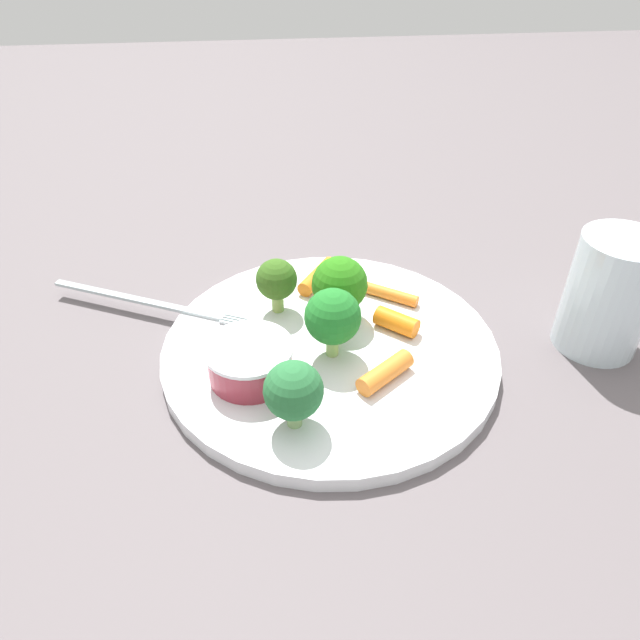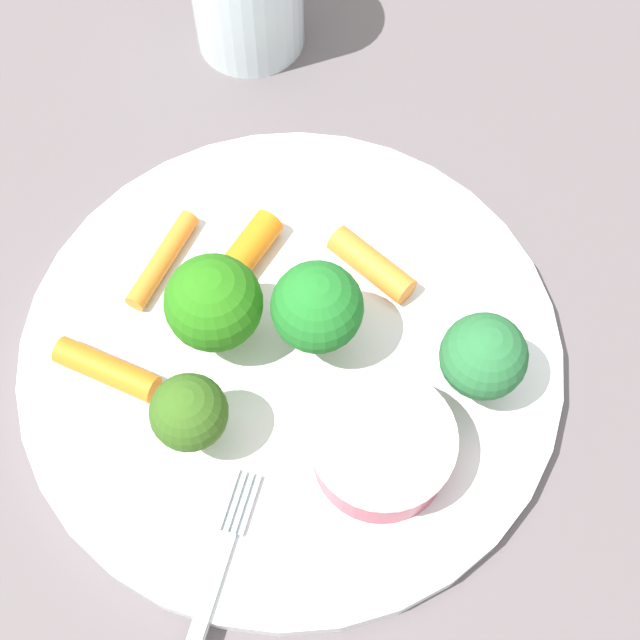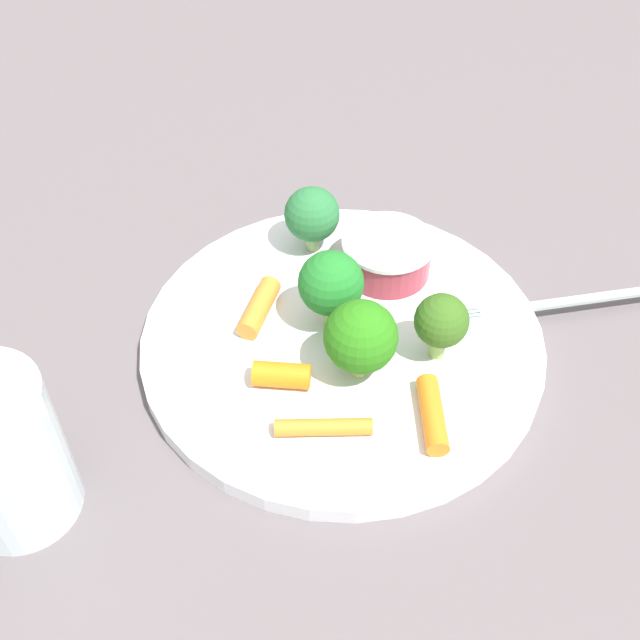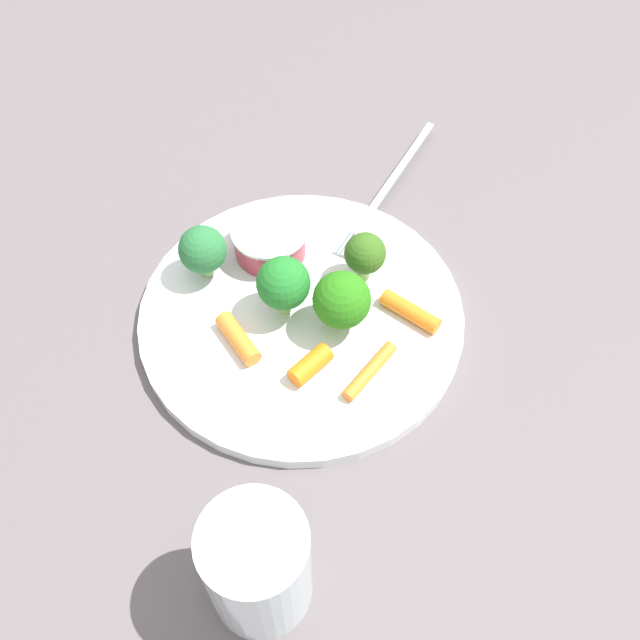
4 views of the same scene
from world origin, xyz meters
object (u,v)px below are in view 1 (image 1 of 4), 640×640
object	(u,v)px
plate	(330,349)
carrot_stick_3	(386,293)
fork	(154,303)
drinking_glass	(609,294)
broccoli_floret_1	(293,391)
carrot_stick_1	(396,322)
broccoli_floret_0	(329,317)
broccoli_floret_2	(340,285)
sauce_cup	(250,361)
carrot_stick_2	(320,276)
carrot_stick_0	(385,372)
broccoli_floret_3	(277,280)

from	to	relation	value
plate	carrot_stick_3	bearing A→B (deg)	134.82
fork	drinking_glass	xyz separation A→B (m)	(0.08, 0.36, 0.04)
broccoli_floret_1	drinking_glass	bearing A→B (deg)	106.05
carrot_stick_1	fork	size ratio (longest dim) A/B	0.20
plate	broccoli_floret_0	xyz separation A→B (m)	(0.01, -0.00, 0.04)
broccoli_floret_0	broccoli_floret_2	xyz separation A→B (m)	(-0.05, 0.01, -0.00)
sauce_cup	broccoli_floret_2	bearing A→B (deg)	130.60
fork	drinking_glass	bearing A→B (deg)	77.67
broccoli_floret_1	carrot_stick_2	world-z (taller)	broccoli_floret_1
broccoli_floret_2	fork	size ratio (longest dim) A/B	0.31
sauce_cup	broccoli_floret_0	bearing A→B (deg)	106.76
broccoli_floret_0	carrot_stick_1	distance (m)	0.07
fork	plate	bearing A→B (deg)	64.48
plate	carrot_stick_2	bearing A→B (deg)	178.66
carrot_stick_1	drinking_glass	xyz separation A→B (m)	(0.02, 0.16, 0.03)
sauce_cup	carrot_stick_1	size ratio (longest dim) A/B	1.82
plate	broccoli_floret_1	bearing A→B (deg)	-22.86
carrot_stick_2	sauce_cup	bearing A→B (deg)	-28.58
sauce_cup	carrot_stick_2	world-z (taller)	sauce_cup
carrot_stick_2	plate	bearing A→B (deg)	-1.34
broccoli_floret_0	broccoli_floret_1	size ratio (longest dim) A/B	1.13
sauce_cup	fork	size ratio (longest dim) A/B	0.36
carrot_stick_2	fork	bearing A→B (deg)	-82.74
carrot_stick_1	carrot_stick_2	world-z (taller)	carrot_stick_1
plate	carrot_stick_1	bearing A→B (deg)	101.33
carrot_stick_3	drinking_glass	size ratio (longest dim) A/B	0.59
broccoli_floret_1	sauce_cup	bearing A→B (deg)	-151.15
carrot_stick_3	fork	distance (m)	0.20
carrot_stick_2	carrot_stick_1	bearing A→B (deg)	34.92
sauce_cup	broccoli_floret_0	distance (m)	0.07
plate	carrot_stick_1	xyz separation A→B (m)	(-0.01, 0.06, 0.01)
drinking_glass	sauce_cup	bearing A→B (deg)	-85.65
carrot_stick_0	carrot_stick_3	size ratio (longest dim) A/B	0.83
sauce_cup	carrot_stick_0	distance (m)	0.10
carrot_stick_2	carrot_stick_0	bearing A→B (deg)	13.52
broccoli_floret_3	fork	bearing A→B (deg)	-100.41
broccoli_floret_1	broccoli_floret_3	distance (m)	0.13
sauce_cup	broccoli_floret_1	size ratio (longest dim) A/B	1.26
broccoli_floret_1	broccoli_floret_3	world-z (taller)	broccoli_floret_1
broccoli_floret_2	broccoli_floret_3	size ratio (longest dim) A/B	1.17
broccoli_floret_0	carrot_stick_0	world-z (taller)	broccoli_floret_0
drinking_glass	broccoli_floret_3	bearing A→B (deg)	-103.13
carrot_stick_2	drinking_glass	distance (m)	0.24
broccoli_floret_0	carrot_stick_0	size ratio (longest dim) A/B	1.20
broccoli_floret_0	carrot_stick_3	bearing A→B (deg)	139.28
fork	broccoli_floret_1	bearing A→B (deg)	36.06
drinking_glass	carrot_stick_1	bearing A→B (deg)	-97.44
fork	drinking_glass	world-z (taller)	drinking_glass
carrot_stick_3	drinking_glass	distance (m)	0.18
carrot_stick_0	fork	distance (m)	0.21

